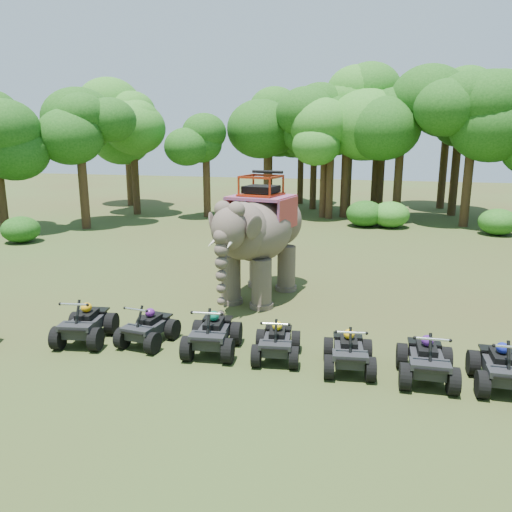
{
  "coord_description": "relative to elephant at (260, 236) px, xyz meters",
  "views": [
    {
      "loc": [
        3.99,
        -13.83,
        5.62
      ],
      "look_at": [
        0.0,
        1.2,
        1.9
      ],
      "focal_mm": 35.0,
      "sensor_mm": 36.0,
      "label": 1
    }
  ],
  "objects": [
    {
      "name": "ground",
      "position": [
        0.3,
        -2.87,
        -2.22
      ],
      "size": [
        110.0,
        110.0,
        0.0
      ],
      "primitive_type": "plane",
      "color": "#47381E",
      "rests_on": "ground"
    },
    {
      "name": "elephant",
      "position": [
        0.0,
        0.0,
        0.0
      ],
      "size": [
        3.25,
        5.62,
        4.44
      ],
      "primitive_type": null,
      "rotation": [
        0.0,
        0.0,
        -0.18
      ],
      "color": "#4C4237",
      "rests_on": "ground"
    },
    {
      "name": "atv_0",
      "position": [
        -3.72,
        -5.21,
        -1.56
      ],
      "size": [
        1.59,
        1.99,
        1.33
      ],
      "primitive_type": null,
      "rotation": [
        0.0,
        0.0,
        0.17
      ],
      "color": "black",
      "rests_on": "ground"
    },
    {
      "name": "atv_1",
      "position": [
        -1.95,
        -4.9,
        -1.62
      ],
      "size": [
        1.35,
        1.74,
        1.2
      ],
      "primitive_type": null,
      "rotation": [
        0.0,
        0.0,
        -0.11
      ],
      "color": "black",
      "rests_on": "ground"
    },
    {
      "name": "atv_2",
      "position": [
        -0.02,
        -4.98,
        -1.55
      ],
      "size": [
        1.52,
        1.95,
        1.34
      ],
      "primitive_type": null,
      "rotation": [
        0.0,
        0.0,
        0.12
      ],
      "color": "black",
      "rests_on": "ground"
    },
    {
      "name": "atv_3",
      "position": [
        1.73,
        -4.94,
        -1.63
      ],
      "size": [
        1.38,
        1.75,
        1.19
      ],
      "primitive_type": null,
      "rotation": [
        0.0,
        0.0,
        0.14
      ],
      "color": "black",
      "rests_on": "ground"
    },
    {
      "name": "atv_4",
      "position": [
        3.58,
        -5.11,
        -1.61
      ],
      "size": [
        1.42,
        1.8,
        1.23
      ],
      "primitive_type": null,
      "rotation": [
        0.0,
        0.0,
        0.13
      ],
      "color": "black",
      "rests_on": "ground"
    },
    {
      "name": "atv_5",
      "position": [
        5.4,
        -5.19,
        -1.57
      ],
      "size": [
        1.37,
        1.82,
        1.31
      ],
      "primitive_type": null,
      "rotation": [
        0.0,
        0.0,
        0.05
      ],
      "color": "black",
      "rests_on": "ground"
    },
    {
      "name": "atv_6",
      "position": [
        7.04,
        -5.14,
        -1.58
      ],
      "size": [
        1.31,
        1.76,
        1.28
      ],
      "primitive_type": null,
      "rotation": [
        0.0,
        0.0,
        0.03
      ],
      "color": "black",
      "rests_on": "ground"
    },
    {
      "name": "tree_0",
      "position": [
        0.3,
        18.42,
        1.24
      ],
      "size": [
        4.85,
        4.85,
        6.93
      ],
      "primitive_type": null,
      "color": "#195114",
      "rests_on": "ground"
    },
    {
      "name": "tree_1",
      "position": [
        4.89,
        19.2,
        2.24
      ],
      "size": [
        6.25,
        6.25,
        8.92
      ],
      "primitive_type": null,
      "color": "#195114",
      "rests_on": "ground"
    },
    {
      "name": "tree_2",
      "position": [
        9.08,
        17.35,
        2.28
      ],
      "size": [
        6.3,
        6.3,
        9.0
      ],
      "primitive_type": null,
      "color": "#195114",
      "rests_on": "ground"
    },
    {
      "name": "tree_24",
      "position": [
        -14.01,
        10.54,
        1.93
      ],
      "size": [
        5.81,
        5.81,
        8.3
      ],
      "primitive_type": null,
      "color": "#195114",
      "rests_on": "ground"
    },
    {
      "name": "tree_25",
      "position": [
        -13.77,
        16.78,
        1.53
      ],
      "size": [
        5.25,
        5.25,
        7.5
      ],
      "primitive_type": null,
      "color": "#195114",
      "rests_on": "ground"
    },
    {
      "name": "tree_26",
      "position": [
        -8.25,
        16.9,
        1.41
      ],
      "size": [
        5.08,
        5.08,
        7.25
      ],
      "primitive_type": null,
      "color": "#195114",
      "rests_on": "ground"
    },
    {
      "name": "tree_27",
      "position": [
        -4.73,
        21.18,
        1.97
      ],
      "size": [
        5.86,
        5.86,
        8.37
      ],
      "primitive_type": null,
      "color": "#195114",
      "rests_on": "ground"
    },
    {
      "name": "tree_28",
      "position": [
        -0.17,
        18.89,
        2.07
      ],
      "size": [
        6.0,
        6.0,
        8.57
      ],
      "primitive_type": null,
      "color": "#195114",
      "rests_on": "ground"
    },
    {
      "name": "tree_29",
      "position": [
        -3.06,
        25.85,
        1.29
      ],
      "size": [
        4.92,
        4.92,
        7.02
      ],
      "primitive_type": null,
      "color": "#195114",
      "rests_on": "ground"
    },
    {
      "name": "tree_30",
      "position": [
        8.87,
        22.23,
        2.59
      ],
      "size": [
        6.73,
        6.73,
        9.61
      ],
      "primitive_type": null,
      "color": "#195114",
      "rests_on": "ground"
    },
    {
      "name": "tree_31",
      "position": [
        -1.52,
        22.91,
        1.38
      ],
      "size": [
        5.04,
        5.04,
        7.2
      ],
      "primitive_type": null,
      "color": "#195114",
      "rests_on": "ground"
    },
    {
      "name": "tree_32",
      "position": [
        -16.64,
        21.11,
        2.27
      ],
      "size": [
        6.28,
        6.28,
        8.98
      ],
      "primitive_type": null,
      "color": "#195114",
      "rests_on": "ground"
    },
    {
      "name": "tree_35",
      "position": [
        1.26,
        19.36,
        2.47
      ],
      "size": [
        6.57,
        6.57,
        9.38
      ],
      "primitive_type": null,
      "color": "#195114",
      "rests_on": "ground"
    },
    {
      "name": "tree_36",
      "position": [
        1.38,
        20.39,
        1.57
      ],
      "size": [
        5.3,
        5.3,
        7.57
      ],
      "primitive_type": null,
      "color": "#195114",
      "rests_on": "ground"
    },
    {
      "name": "tree_37",
      "position": [
        8.4,
        25.96,
        2.81
      ],
      "size": [
        7.05,
        7.05,
        10.06
      ],
      "primitive_type": null,
      "color": "#195114",
      "rests_on": "ground"
    },
    {
      "name": "tree_38",
      "position": [
        3.27,
        22.5,
        2.01
      ],
      "size": [
        5.92,
        5.92,
        8.46
      ],
      "primitive_type": null,
      "color": "#195114",
      "rests_on": "ground"
    },
    {
      "name": "tree_39",
      "position": [
        3.63,
        22.42,
        2.54
      ],
      "size": [
        6.66,
        6.66,
        9.52
      ],
      "primitive_type": null,
      "color": "#195114",
      "rests_on": "ground"
    },
    {
      "name": "tree_40",
      "position": [
        -5.92,
        25.35,
        2.05
      ],
      "size": [
        5.97,
        5.97,
        8.54
      ],
      "primitive_type": null,
      "color": "#195114",
      "rests_on": "ground"
    }
  ]
}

